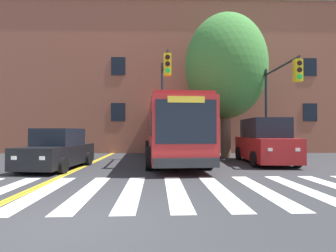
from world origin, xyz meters
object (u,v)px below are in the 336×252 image
at_px(car_red_far_lane, 264,142).
at_px(traffic_light_near_corner, 278,94).
at_px(city_bus, 171,130).
at_px(car_white_behind_bus, 176,140).
at_px(car_black_near_lane, 58,150).
at_px(traffic_light_overhead, 164,90).
at_px(street_tree_curbside_large, 226,67).

xyz_separation_m(car_red_far_lane, traffic_light_near_corner, (0.59, -0.40, 2.55)).
xyz_separation_m(city_bus, car_white_behind_bus, (0.73, 9.86, -0.94)).
height_order(city_bus, car_black_near_lane, city_bus).
height_order(traffic_light_overhead, street_tree_curbside_large, street_tree_curbside_large).
distance_m(car_black_near_lane, traffic_light_near_corner, 11.34).
relative_size(car_black_near_lane, car_white_behind_bus, 1.09).
height_order(car_red_far_lane, traffic_light_near_corner, traffic_light_near_corner).
bearing_deg(car_black_near_lane, city_bus, 29.15).
bearing_deg(car_red_far_lane, car_black_near_lane, -169.83).
height_order(car_black_near_lane, street_tree_curbside_large, street_tree_curbside_large).
relative_size(traffic_light_overhead, street_tree_curbside_large, 0.62).
distance_m(car_white_behind_bus, traffic_light_overhead, 11.43).
height_order(car_red_far_lane, traffic_light_overhead, traffic_light_overhead).
bearing_deg(car_red_far_lane, street_tree_curbside_large, 114.41).
relative_size(traffic_light_near_corner, traffic_light_overhead, 0.92).
height_order(car_black_near_lane, traffic_light_overhead, traffic_light_overhead).
bearing_deg(traffic_light_near_corner, car_white_behind_bus, 113.00).
bearing_deg(traffic_light_near_corner, traffic_light_overhead, 175.77).
relative_size(traffic_light_near_corner, street_tree_curbside_large, 0.57).
xyz_separation_m(traffic_light_overhead, street_tree_curbside_large, (4.04, 2.94, 2.01)).
distance_m(car_black_near_lane, traffic_light_overhead, 6.09).
xyz_separation_m(car_black_near_lane, car_red_far_lane, (10.29, 1.85, 0.30)).
xyz_separation_m(car_white_behind_bus, street_tree_curbside_large, (2.89, -8.00, 5.10)).
bearing_deg(traffic_light_near_corner, car_black_near_lane, -172.44).
distance_m(city_bus, car_white_behind_bus, 9.93).
bearing_deg(city_bus, traffic_light_overhead, -110.97).
bearing_deg(car_red_far_lane, city_bus, 167.34).
bearing_deg(traffic_light_overhead, traffic_light_near_corner, -4.23).
relative_size(city_bus, car_white_behind_bus, 2.72).
relative_size(car_black_near_lane, traffic_light_overhead, 0.78).
bearing_deg(car_white_behind_bus, traffic_light_near_corner, -67.00).
xyz_separation_m(car_white_behind_bus, traffic_light_near_corner, (4.83, -11.38, 2.85)).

